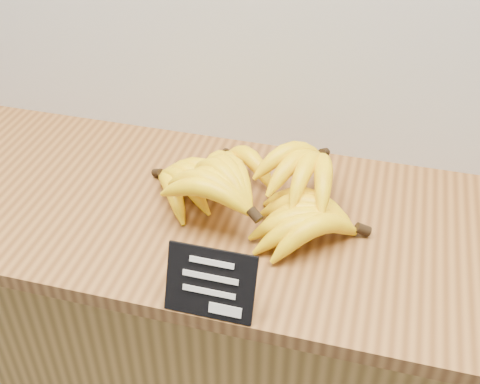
# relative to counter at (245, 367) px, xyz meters

# --- Properties ---
(counter) EXTENTS (1.40, 0.50, 0.90)m
(counter) POSITION_rel_counter_xyz_m (0.00, 0.00, 0.00)
(counter) COLOR olive
(counter) RESTS_ON ground
(counter_top) EXTENTS (1.57, 0.54, 0.03)m
(counter_top) POSITION_rel_counter_xyz_m (0.00, 0.00, 0.47)
(counter_top) COLOR brown
(counter_top) RESTS_ON counter
(chalkboard_sign) EXTENTS (0.14, 0.05, 0.11)m
(chalkboard_sign) POSITION_rel_counter_xyz_m (0.00, -0.24, 0.53)
(chalkboard_sign) COLOR black
(chalkboard_sign) RESTS_ON counter_top
(banana_pile) EXTENTS (0.44, 0.36, 0.13)m
(banana_pile) POSITION_rel_counter_xyz_m (0.01, 0.01, 0.54)
(banana_pile) COLOR yellow
(banana_pile) RESTS_ON counter_top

